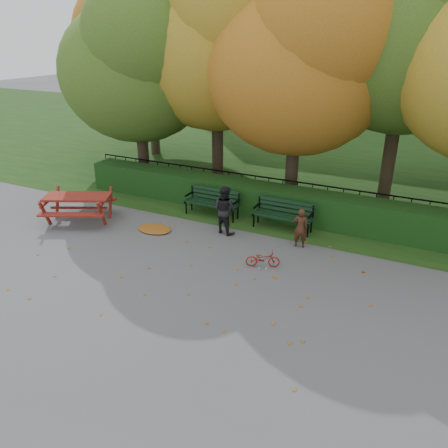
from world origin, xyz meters
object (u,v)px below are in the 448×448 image
at_px(tree_a, 140,62).
at_px(adult, 225,210).
at_px(bench_left, 213,200).
at_px(bench_right, 284,213).
at_px(tree_f, 151,27).
at_px(tree_d, 425,14).
at_px(tree_c, 307,56).
at_px(picnic_table, 78,201).
at_px(child, 300,228).
at_px(tree_b, 223,35).
at_px(bicycle, 263,259).

distance_m(tree_a, adult, 6.78).
bearing_deg(bench_left, bench_right, 0.00).
xyz_separation_m(tree_f, adult, (6.76, -6.56, -4.96)).
distance_m(tree_a, bench_right, 7.69).
bearing_deg(tree_d, tree_c, -157.39).
relative_size(tree_c, picnic_table, 3.22).
bearing_deg(bench_right, child, -49.69).
distance_m(tree_b, tree_f, 5.32).
bearing_deg(tree_b, tree_f, 152.01).
bearing_deg(adult, tree_b, -48.77).
bearing_deg(tree_d, child, -113.74).
relative_size(tree_a, bicycle, 8.67).
height_order(tree_a, picnic_table, tree_a).
height_order(bench_right, adult, adult).
height_order(tree_d, bench_right, tree_d).
relative_size(tree_f, bicycle, 10.64).
relative_size(tree_c, tree_d, 0.84).
xyz_separation_m(tree_b, bench_right, (3.54, -3.04, -4.88)).
bearing_deg(tree_d, tree_b, -175.62).
relative_size(tree_d, child, 8.46).
bearing_deg(tree_c, bicycle, -83.01).
relative_size(tree_f, picnic_table, 3.69).
bearing_deg(tree_a, tree_b, 23.05).
xyz_separation_m(tree_a, bicycle, (6.60, -4.35, -4.29)).
bearing_deg(picnic_table, child, -13.75).
height_order(tree_a, tree_b, tree_b).
distance_m(bench_right, child, 1.25).
relative_size(tree_b, adult, 6.04).
height_order(tree_a, tree_d, tree_d).
relative_size(bench_left, child, 1.59).
relative_size(bench_right, adult, 1.24).
bearing_deg(picnic_table, tree_f, 81.39).
xyz_separation_m(tree_f, bicycle, (8.55, -8.01, -5.47)).
height_order(bench_left, bench_right, same).
bearing_deg(tree_f, bench_right, -33.92).
bearing_deg(bench_left, tree_a, 154.24).
distance_m(tree_d, picnic_table, 11.76).
height_order(tree_a, tree_f, tree_f).
bearing_deg(bench_right, tree_d, 51.77).
height_order(tree_c, adult, tree_c).
bearing_deg(tree_b, adult, -63.06).
bearing_deg(tree_b, tree_d, 4.38).
bearing_deg(bicycle, tree_a, 34.21).
bearing_deg(tree_f, tree_b, -27.99).
xyz_separation_m(bench_left, bench_right, (2.40, 0.00, 0.00)).
distance_m(bench_right, picnic_table, 6.38).
xyz_separation_m(tree_d, bench_left, (-5.18, -3.53, -5.46)).
bearing_deg(bench_left, tree_c, 46.64).
xyz_separation_m(tree_c, child, (1.07, -3.21, -4.26)).
height_order(picnic_table, child, child).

